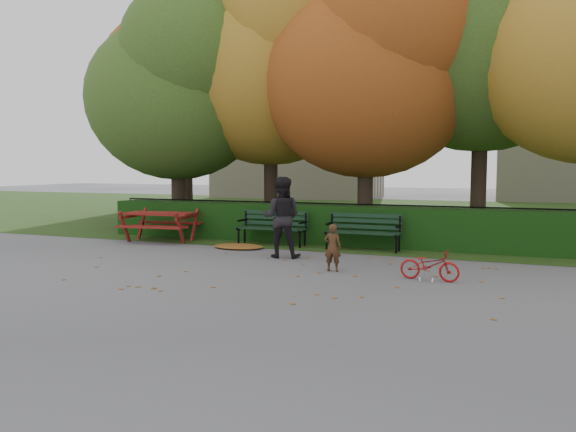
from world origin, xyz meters
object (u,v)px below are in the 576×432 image
at_px(tree_b, 278,57).
at_px(bench_left, 273,225).
at_px(picnic_table, 160,219).
at_px(bicycle, 430,265).
at_px(tree_f, 190,70).
at_px(tree_d, 497,21).
at_px(bench_right, 364,229).
at_px(tree_a, 181,85).
at_px(tree_c, 376,64).
at_px(adult, 282,217).
at_px(child, 333,248).

distance_m(tree_b, bench_left, 5.87).
bearing_deg(picnic_table, tree_b, 53.53).
bearing_deg(bicycle, picnic_table, 76.58).
relative_size(tree_f, picnic_table, 4.54).
distance_m(tree_d, bench_right, 7.07).
bearing_deg(bench_left, tree_f, 136.49).
height_order(tree_a, tree_c, tree_c).
bearing_deg(picnic_table, bench_left, 1.67).
relative_size(tree_a, adult, 4.16).
bearing_deg(tree_a, tree_f, 117.98).
height_order(tree_d, bench_right, tree_d).
xyz_separation_m(tree_d, child, (-2.65, -6.46, -5.52)).
distance_m(tree_f, bench_left, 9.56).
height_order(tree_a, bench_left, tree_a).
distance_m(tree_f, child, 13.00).
bearing_deg(bench_right, adult, -129.25).
xyz_separation_m(tree_d, bicycle, (-0.78, -6.66, -5.70)).
xyz_separation_m(tree_b, picnic_table, (-1.96, -3.55, -4.79)).
distance_m(tree_c, adult, 5.73).
distance_m(picnic_table, bicycle, 7.96).
bearing_deg(tree_d, tree_c, -157.39).
distance_m(tree_a, tree_b, 3.11).
xyz_separation_m(child, bicycle, (1.87, -0.21, -0.19)).
bearing_deg(tree_c, child, -85.62).
relative_size(tree_a, child, 8.10).
relative_size(tree_a, picnic_table, 3.70).
bearing_deg(tree_f, tree_b, -27.99).
distance_m(tree_b, tree_f, 5.32).
relative_size(tree_c, tree_d, 0.84).
bearing_deg(bicycle, tree_f, 55.64).
height_order(tree_d, picnic_table, tree_d).
relative_size(tree_c, picnic_table, 3.95).
bearing_deg(tree_b, tree_f, 152.01).
distance_m(bench_left, picnic_table, 3.15).
distance_m(tree_f, adult, 11.06).
relative_size(tree_b, tree_d, 0.92).
xyz_separation_m(tree_b, child, (3.68, -5.97, -4.94)).
xyz_separation_m(tree_d, picnic_table, (-8.29, -4.03, -5.37)).
bearing_deg(tree_a, tree_b, 23.05).
distance_m(tree_d, child, 8.90).
xyz_separation_m(tree_a, child, (6.42, -4.81, -4.06)).
relative_size(tree_b, tree_f, 0.96).
bearing_deg(child, adult, -41.24).
bearing_deg(bench_left, bench_right, 0.00).
xyz_separation_m(tree_c, bench_right, (0.27, -2.26, -4.30)).
bearing_deg(picnic_table, bench_right, -2.29).
bearing_deg(tree_f, child, -45.35).
relative_size(tree_b, bench_right, 4.88).
height_order(tree_c, tree_f, tree_f).
relative_size(tree_a, tree_f, 0.81).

